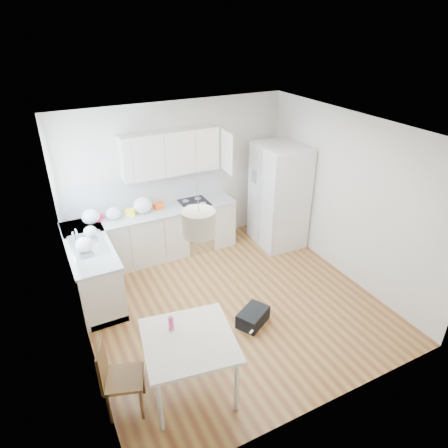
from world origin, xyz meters
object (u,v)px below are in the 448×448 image
(dining_chair, at_px, (124,377))
(gym_bag, at_px, (253,317))
(refrigerator, at_px, (279,196))
(dining_table, at_px, (189,345))

(dining_chair, distance_m, gym_bag, 2.08)
(refrigerator, distance_m, dining_chair, 4.36)
(refrigerator, distance_m, gym_bag, 2.61)
(refrigerator, relative_size, dining_table, 1.68)
(dining_table, relative_size, dining_chair, 1.20)
(refrigerator, height_order, dining_table, refrigerator)
(dining_table, distance_m, dining_chair, 0.77)
(dining_table, bearing_deg, gym_bag, 37.18)
(dining_chair, bearing_deg, gym_bag, 34.43)
(dining_table, distance_m, gym_bag, 1.52)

